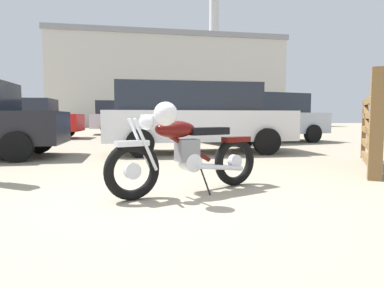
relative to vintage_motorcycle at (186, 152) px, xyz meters
name	(u,v)px	position (x,y,z in m)	size (l,w,h in m)	color
ground_plane	(164,201)	(-0.32, -0.33, -0.49)	(80.00, 80.00, 0.00)	gray
vintage_motorcycle	(186,152)	(0.00, 0.00, 0.00)	(2.01, 0.94, 1.07)	black
timber_gate	(370,129)	(3.38, 0.85, 0.21)	(1.67, 2.08, 1.60)	brown
white_estate_far	(260,116)	(4.42, 7.12, 0.45)	(4.91, 2.48, 1.74)	black
pale_sedan_back	(194,116)	(1.26, 4.43, 0.45)	(4.82, 2.24, 1.74)	black
silver_sedan_mid	(29,119)	(-4.07, 11.37, 0.34)	(4.38, 2.31, 1.67)	black
blue_hatchback_right	(159,119)	(1.13, 9.49, 0.34)	(4.36, 2.27, 1.67)	black
dark_sedan_left	(134,116)	(0.49, 14.09, 0.45)	(4.75, 2.08, 1.74)	black
industrial_building	(165,85)	(5.65, 34.27, 4.10)	(24.18, 15.52, 17.31)	beige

